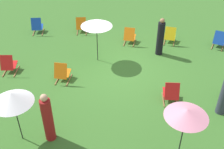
{
  "coord_description": "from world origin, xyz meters",
  "views": [
    {
      "loc": [
        -1.69,
        9.16,
        6.29
      ],
      "look_at": [
        0.0,
        1.2,
        0.5
      ],
      "focal_mm": 44.27,
      "sensor_mm": 36.0,
      "label": 1
    }
  ],
  "objects_px": {
    "deckchair_11": "(171,93)",
    "person_2": "(160,38)",
    "deckchair_3": "(130,36)",
    "deckchair_5": "(219,40)",
    "deckchair_10": "(81,26)",
    "deckchair_0": "(9,65)",
    "person_0": "(48,119)",
    "deckchair_7": "(37,26)",
    "umbrella_0": "(12,98)",
    "deckchair_8": "(170,36)",
    "umbrella_1": "(187,113)",
    "umbrella_2": "(96,23)",
    "deckchair_6": "(62,73)"
  },
  "relations": [
    {
      "from": "deckchair_11",
      "to": "person_2",
      "type": "distance_m",
      "value": 3.21
    },
    {
      "from": "deckchair_3",
      "to": "person_2",
      "type": "relative_size",
      "value": 0.5
    },
    {
      "from": "deckchair_5",
      "to": "deckchair_10",
      "type": "height_order",
      "value": "same"
    },
    {
      "from": "deckchair_0",
      "to": "person_2",
      "type": "xyz_separation_m",
      "value": [
        -5.65,
        -2.68,
        0.42
      ]
    },
    {
      "from": "deckchair_0",
      "to": "person_0",
      "type": "xyz_separation_m",
      "value": [
        -2.88,
        2.85,
        0.41
      ]
    },
    {
      "from": "person_0",
      "to": "deckchair_10",
      "type": "bearing_deg",
      "value": 110.0
    },
    {
      "from": "person_2",
      "to": "deckchair_5",
      "type": "bearing_deg",
      "value": 28.27
    },
    {
      "from": "deckchair_3",
      "to": "deckchair_7",
      "type": "relative_size",
      "value": 0.96
    },
    {
      "from": "umbrella_0",
      "to": "deckchair_8",
      "type": "bearing_deg",
      "value": -120.46
    },
    {
      "from": "deckchair_8",
      "to": "umbrella_1",
      "type": "height_order",
      "value": "umbrella_1"
    },
    {
      "from": "deckchair_5",
      "to": "umbrella_1",
      "type": "relative_size",
      "value": 0.45
    },
    {
      "from": "deckchair_8",
      "to": "deckchair_11",
      "type": "xyz_separation_m",
      "value": [
        -0.2,
        4.21,
        0.0
      ]
    },
    {
      "from": "deckchair_11",
      "to": "umbrella_0",
      "type": "height_order",
      "value": "umbrella_0"
    },
    {
      "from": "deckchair_0",
      "to": "deckchair_8",
      "type": "distance_m",
      "value": 7.13
    },
    {
      "from": "umbrella_1",
      "to": "deckchair_3",
      "type": "bearing_deg",
      "value": -69.87
    },
    {
      "from": "deckchair_0",
      "to": "deckchair_3",
      "type": "xyz_separation_m",
      "value": [
        -4.25,
        -3.32,
        0.0
      ]
    },
    {
      "from": "deckchair_5",
      "to": "person_2",
      "type": "distance_m",
      "value": 2.85
    },
    {
      "from": "umbrella_0",
      "to": "person_0",
      "type": "distance_m",
      "value": 1.15
    },
    {
      "from": "deckchair_5",
      "to": "umbrella_2",
      "type": "distance_m",
      "value": 5.69
    },
    {
      "from": "umbrella_0",
      "to": "deckchair_0",
      "type": "bearing_deg",
      "value": -55.96
    },
    {
      "from": "deckchair_0",
      "to": "deckchair_7",
      "type": "xyz_separation_m",
      "value": [
        0.37,
        -3.43,
        0.0
      ]
    },
    {
      "from": "deckchair_5",
      "to": "deckchair_11",
      "type": "bearing_deg",
      "value": 79.11
    },
    {
      "from": "person_2",
      "to": "deckchair_3",
      "type": "bearing_deg",
      "value": 160.18
    },
    {
      "from": "deckchair_8",
      "to": "deckchair_6",
      "type": "bearing_deg",
      "value": 48.58
    },
    {
      "from": "deckchair_5",
      "to": "umbrella_1",
      "type": "bearing_deg",
      "value": 89.98
    },
    {
      "from": "deckchair_6",
      "to": "person_0",
      "type": "xyz_separation_m",
      "value": [
        -0.64,
        2.76,
        0.41
      ]
    },
    {
      "from": "deckchair_5",
      "to": "person_2",
      "type": "xyz_separation_m",
      "value": [
        2.59,
        1.12,
        0.42
      ]
    },
    {
      "from": "umbrella_1",
      "to": "person_0",
      "type": "xyz_separation_m",
      "value": [
        3.66,
        -0.09,
        -1.01
      ]
    },
    {
      "from": "deckchair_6",
      "to": "umbrella_0",
      "type": "relative_size",
      "value": 0.48
    },
    {
      "from": "deckchair_3",
      "to": "deckchair_6",
      "type": "distance_m",
      "value": 3.96
    },
    {
      "from": "deckchair_7",
      "to": "umbrella_0",
      "type": "xyz_separation_m",
      "value": [
        -2.43,
        6.48,
        1.2
      ]
    },
    {
      "from": "deckchair_0",
      "to": "deckchair_6",
      "type": "distance_m",
      "value": 2.24
    },
    {
      "from": "deckchair_8",
      "to": "deckchair_7",
      "type": "bearing_deg",
      "value": 6.33
    },
    {
      "from": "deckchair_0",
      "to": "person_2",
      "type": "relative_size",
      "value": 0.51
    },
    {
      "from": "deckchair_5",
      "to": "deckchair_7",
      "type": "relative_size",
      "value": 0.99
    },
    {
      "from": "deckchair_5",
      "to": "deckchair_3",
      "type": "bearing_deg",
      "value": 20.86
    },
    {
      "from": "deckchair_11",
      "to": "umbrella_0",
      "type": "relative_size",
      "value": 0.48
    },
    {
      "from": "deckchair_6",
      "to": "person_2",
      "type": "relative_size",
      "value": 0.5
    },
    {
      "from": "umbrella_1",
      "to": "umbrella_2",
      "type": "distance_m",
      "value": 5.68
    },
    {
      "from": "deckchair_6",
      "to": "deckchair_8",
      "type": "distance_m",
      "value": 5.43
    },
    {
      "from": "deckchair_0",
      "to": "deckchair_10",
      "type": "xyz_separation_m",
      "value": [
        -1.73,
        -3.95,
        0.0
      ]
    },
    {
      "from": "deckchair_7",
      "to": "umbrella_0",
      "type": "bearing_deg",
      "value": 94.25
    },
    {
      "from": "deckchair_6",
      "to": "deckchair_10",
      "type": "distance_m",
      "value": 4.07
    },
    {
      "from": "deckchair_11",
      "to": "deckchair_0",
      "type": "bearing_deg",
      "value": -13.28
    },
    {
      "from": "deckchair_8",
      "to": "umbrella_0",
      "type": "xyz_separation_m",
      "value": [
        4.0,
        6.81,
        1.2
      ]
    },
    {
      "from": "deckchair_0",
      "to": "deckchair_10",
      "type": "bearing_deg",
      "value": -125.79
    },
    {
      "from": "deckchair_3",
      "to": "deckchair_5",
      "type": "distance_m",
      "value": 4.02
    },
    {
      "from": "deckchair_3",
      "to": "person_2",
      "type": "height_order",
      "value": "person_2"
    },
    {
      "from": "umbrella_1",
      "to": "umbrella_2",
      "type": "relative_size",
      "value": 1.03
    },
    {
      "from": "deckchair_5",
      "to": "deckchair_8",
      "type": "relative_size",
      "value": 1.02
    }
  ]
}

